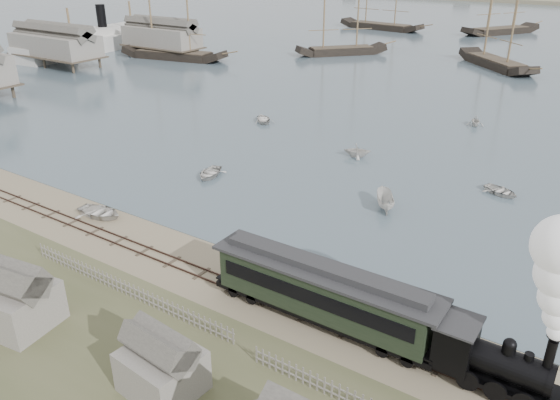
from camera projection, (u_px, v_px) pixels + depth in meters
The scene contains 19 objects.
ground at pixel (261, 278), 39.95m from camera, with size 600.00×600.00×0.00m, color tan.
rail_track at pixel (245, 290), 38.42m from camera, with size 120.00×1.80×0.16m.
picket_fence_west at pixel (127, 295), 37.92m from camera, with size 19.00×0.10×1.20m, color slate, non-canonical shape.
shed_left at pixel (18, 323), 35.14m from camera, with size 5.00×4.00×4.10m, color slate, non-canonical shape.
shed_mid at pixel (164, 389), 29.87m from camera, with size 4.00×3.50×3.60m, color slate, non-canonical shape.
western_wharf at pixel (63, 49), 106.67m from camera, with size 36.00×56.00×8.00m, color slate, non-canonical shape.
locomotive at pixel (538, 327), 27.17m from camera, with size 8.35×3.12×10.41m.
passenger_coach at pixel (322, 291), 34.34m from camera, with size 15.40×2.97×3.74m.
beached_dinghy at pixel (100, 212), 48.88m from camera, with size 4.44×3.17×0.92m, color silver.
steamship at pixel (103, 27), 128.54m from camera, with size 46.42×7.74×10.16m, color silver, non-canonical shape.
rowboat_0 at pixel (209, 173), 57.38m from camera, with size 3.94×2.82×0.82m, color silver.
rowboat_1 at pixel (357, 150), 62.66m from camera, with size 3.06×2.64×1.61m, color silver.
rowboat_2 at pixel (385, 201), 50.14m from camera, with size 3.92×1.47×1.51m, color silver.
rowboat_3 at pixel (501, 191), 53.22m from camera, with size 3.57×2.55×0.74m, color silver.
rowboat_6 at pixel (263, 119), 75.71m from camera, with size 3.84×2.74×0.80m, color silver.
rowboat_7 at pixel (476, 121), 73.73m from camera, with size 2.66×2.29×1.40m, color silver.
schooner_0 at pixel (170, 11), 114.70m from camera, with size 24.23×5.59×20.00m, color black, non-canonical shape.
schooner_1 at pixel (343, 8), 119.61m from camera, with size 20.68×4.77×20.00m, color black, non-canonical shape.
schooner_2 at pixel (503, 16), 106.32m from camera, with size 22.66×5.23×20.00m, color black, non-canonical shape.
Camera 1 is at (19.88, -27.47, 21.93)m, focal length 35.00 mm.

